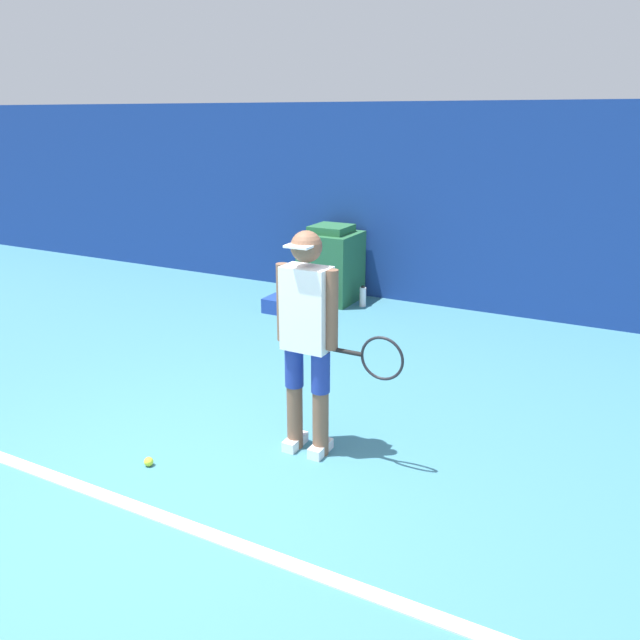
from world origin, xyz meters
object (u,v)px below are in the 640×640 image
at_px(equipment_bag, 295,307).
at_px(covered_chair, 331,265).
at_px(tennis_player, 309,334).
at_px(water_bottle, 363,297).
at_px(tennis_ball, 149,462).

bearing_deg(equipment_bag, covered_chair, 81.71).
height_order(tennis_player, water_bottle, tennis_player).
xyz_separation_m(covered_chair, equipment_bag, (-0.11, -0.78, -0.39)).
height_order(tennis_ball, covered_chair, covered_chair).
bearing_deg(covered_chair, water_bottle, -7.56).
xyz_separation_m(tennis_player, covered_chair, (-1.67, 3.68, -0.44)).
bearing_deg(covered_chair, tennis_ball, -80.41).
relative_size(tennis_player, water_bottle, 6.03).
bearing_deg(tennis_ball, water_bottle, 93.17).
xyz_separation_m(tennis_ball, water_bottle, (-0.24, 4.35, 0.10)).
distance_m(tennis_ball, water_bottle, 4.35).
distance_m(tennis_player, tennis_ball, 1.48).
bearing_deg(water_bottle, covered_chair, 172.44).
height_order(tennis_player, covered_chair, tennis_player).
bearing_deg(water_bottle, tennis_player, -72.15).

